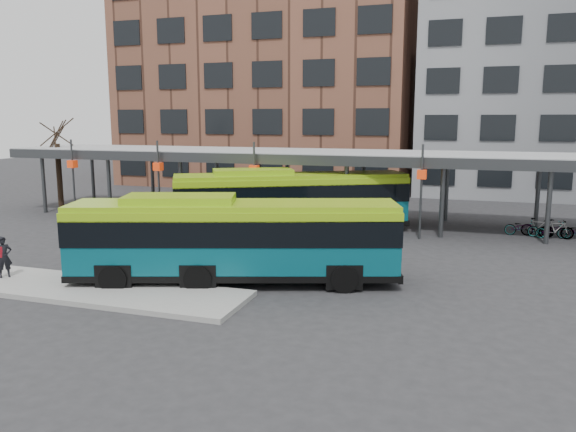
% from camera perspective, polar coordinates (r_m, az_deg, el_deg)
% --- Properties ---
extents(ground, '(120.00, 120.00, 0.00)m').
position_cam_1_polar(ground, '(21.56, -5.44, -6.48)').
color(ground, '#28282B').
rests_on(ground, ground).
extents(boarding_island, '(14.00, 3.00, 0.18)m').
position_cam_1_polar(boarding_island, '(21.94, -22.08, -6.64)').
color(boarding_island, gray).
rests_on(boarding_island, ground).
extents(canopy, '(40.00, 6.53, 4.80)m').
position_cam_1_polar(canopy, '(32.97, 3.37, 6.12)').
color(canopy, '#999B9E').
rests_on(canopy, ground).
extents(tree, '(1.64, 1.64, 5.60)m').
position_cam_1_polar(tree, '(40.80, -22.23, 4.05)').
color(tree, black).
rests_on(tree, ground).
extents(building_brick, '(26.00, 14.00, 22.00)m').
position_cam_1_polar(building_brick, '(54.37, -1.71, 15.08)').
color(building_brick, brown).
rests_on(building_brick, ground).
extents(bus_front, '(12.16, 6.14, 3.30)m').
position_cam_1_polar(bus_front, '(20.81, -5.60, -2.20)').
color(bus_front, '#084E5B').
rests_on(bus_front, ground).
extents(bus_rear, '(12.18, 8.24, 3.43)m').
position_cam_1_polar(bus_rear, '(30.21, 0.23, 1.75)').
color(bus_rear, '#084E5B').
rests_on(bus_rear, ground).
extents(pedestrian, '(0.64, 0.67, 1.55)m').
position_cam_1_polar(pedestrian, '(23.52, -26.94, -3.71)').
color(pedestrian, black).
rests_on(pedestrian, boarding_island).
extents(bike_rack, '(6.39, 1.44, 1.04)m').
position_cam_1_polar(bike_rack, '(31.73, 26.63, -1.33)').
color(bike_rack, slate).
rests_on(bike_rack, ground).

